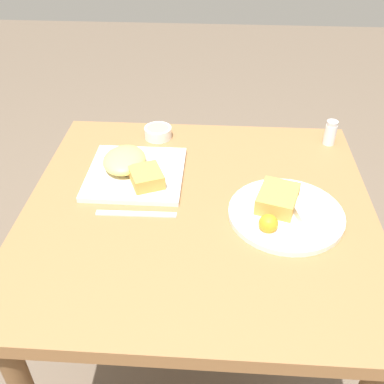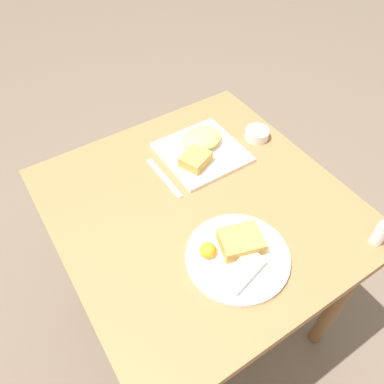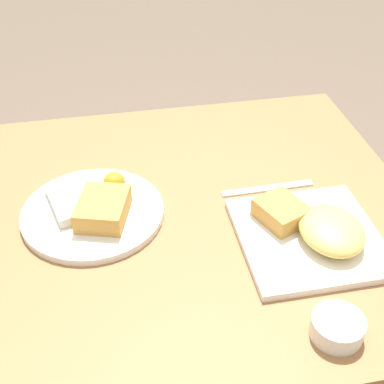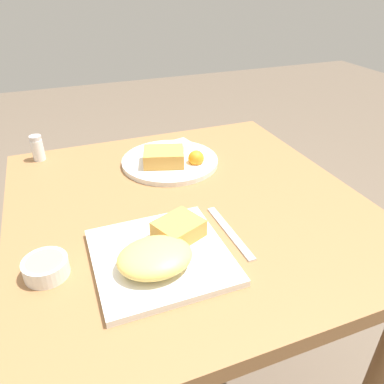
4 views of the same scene
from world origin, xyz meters
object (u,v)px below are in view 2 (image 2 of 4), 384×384
Objects in this scene: plate_square_near at (201,148)px; butter_knife at (164,178)px; plate_oval_far at (237,254)px; salt_shaker at (380,234)px; sauce_ramekin at (257,134)px.

butter_knife is (0.16, 0.03, -0.02)m from plate_square_near.
plate_square_near reaches higher than butter_knife.
plate_square_near is at bearing -110.40° from plate_oval_far.
plate_square_near is 0.58m from salt_shaker.
butter_knife is at bearing -1.08° from sauce_ramekin.
sauce_ramekin is at bearing -135.32° from plate_oval_far.
sauce_ramekin is 0.36m from butter_knife.
plate_oval_far is 1.41× the size of butter_knife.
salt_shaker reaches higher than butter_knife.
plate_square_near is 3.40× the size of salt_shaker.
plate_square_near is 0.92× the size of plate_oval_far.
butter_knife is (0.36, -0.01, -0.02)m from sauce_ramekin.
plate_oval_far is at bearing 69.60° from plate_square_near.
plate_square_near is 3.10× the size of sauce_ramekin.
plate_oval_far reaches higher than sauce_ramekin.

